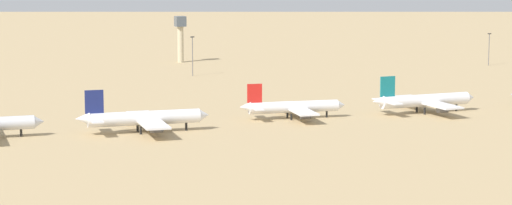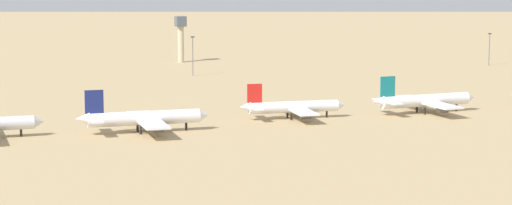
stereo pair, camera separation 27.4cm
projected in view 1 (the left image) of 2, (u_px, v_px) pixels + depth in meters
name	position (u px, v px, depth m)	size (l,w,h in m)	color
ground	(289.00, 119.00, 337.19)	(4000.00, 4000.00, 0.00)	tan
parked_jet_navy_2	(143.00, 118.00, 310.77)	(42.13, 35.47, 13.91)	white
parked_jet_red_3	(293.00, 107.00, 337.47)	(37.26, 31.53, 12.30)	white
parked_jet_teal_4	(424.00, 101.00, 349.70)	(41.11, 34.45, 13.60)	white
control_tower	(180.00, 35.00, 517.74)	(5.20, 5.20, 23.82)	#C6B793
light_pole_west	(193.00, 54.00, 458.45)	(1.80, 0.50, 18.18)	#59595E
light_pole_mid	(489.00, 47.00, 503.15)	(1.80, 0.50, 16.28)	#59595E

